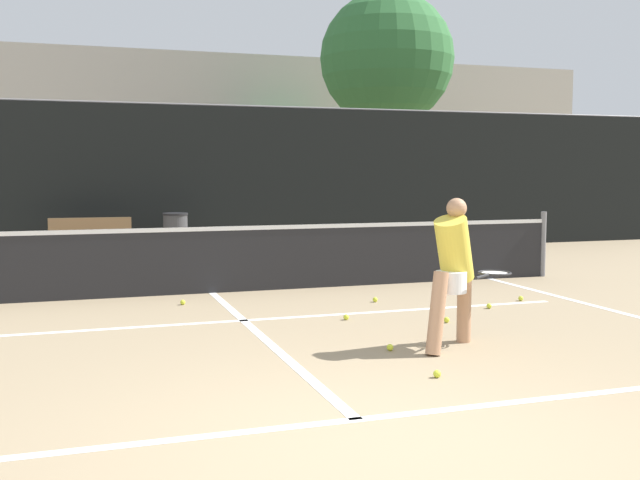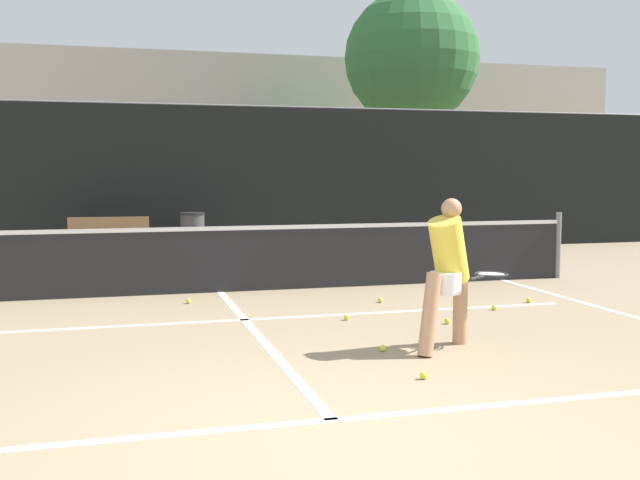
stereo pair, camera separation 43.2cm
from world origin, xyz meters
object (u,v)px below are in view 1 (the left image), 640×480
at_px(player_practicing, 454,267).
at_px(courtside_bench, 90,239).
at_px(parked_car, 315,218).
at_px(trash_bin, 176,236).

distance_m(player_practicing, courtside_bench, 8.74).
relative_size(player_practicing, parked_car, 0.36).
height_order(player_practicing, trash_bin, player_practicing).
bearing_deg(parked_car, courtside_bench, -150.32).
bearing_deg(trash_bin, player_practicing, -78.54).
height_order(player_practicing, parked_car, player_practicing).
relative_size(courtside_bench, parked_car, 0.37).
bearing_deg(courtside_bench, trash_bin, 7.27).
bearing_deg(trash_bin, courtside_bench, -176.60).
bearing_deg(parked_car, player_practicing, -101.00).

